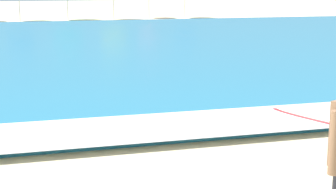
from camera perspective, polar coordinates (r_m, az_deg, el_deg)
The scene contains 2 objects.
sea at distance 22.15m, azimuth -12.40°, elevation 4.96°, with size 120.00×28.00×0.14m, color teal.
surf_foam at distance 8.99m, azimuth -6.94°, elevation -3.75°, with size 120.00×1.78×0.01m, color white.
Camera 1 is at (-1.31, -3.95, 2.50)m, focal length 58.17 mm.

